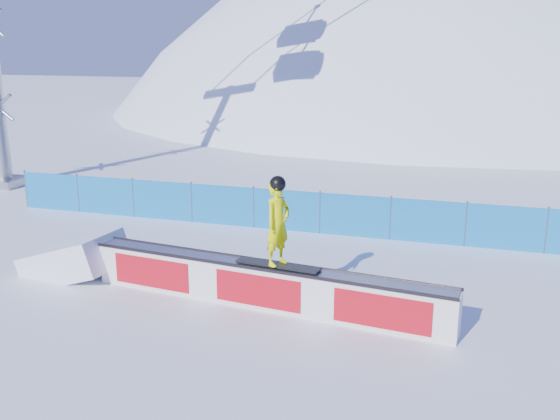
% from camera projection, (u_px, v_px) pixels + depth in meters
% --- Properties ---
extents(ground, '(160.00, 160.00, 0.00)m').
position_uv_depth(ground, '(315.00, 296.00, 13.48)').
color(ground, white).
rests_on(ground, ground).
extents(snow_hill, '(64.00, 64.00, 64.00)m').
position_uv_depth(snow_hill, '(424.00, 307.00, 56.89)').
color(snow_hill, white).
rests_on(snow_hill, ground).
extents(safety_fence, '(22.05, 0.05, 1.30)m').
position_uv_depth(safety_fence, '(354.00, 216.00, 17.48)').
color(safety_fence, '#0E6EB8').
rests_on(safety_fence, ground).
extents(rail_box, '(7.90, 1.42, 0.95)m').
position_uv_depth(rail_box, '(263.00, 285.00, 12.81)').
color(rail_box, white).
rests_on(rail_box, ground).
extents(snow_ramp, '(2.48, 1.70, 1.45)m').
position_uv_depth(snow_ramp, '(76.00, 273.00, 14.83)').
color(snow_ramp, white).
rests_on(snow_ramp, ground).
extents(snowboarder, '(1.79, 0.74, 1.85)m').
position_uv_depth(snowboarder, '(278.00, 222.00, 12.32)').
color(snowboarder, black).
rests_on(snowboarder, rail_box).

